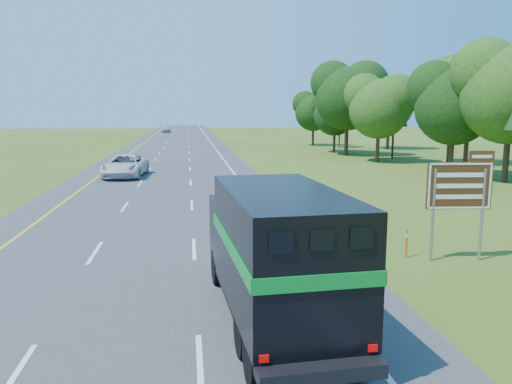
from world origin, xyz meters
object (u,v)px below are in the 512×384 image
(far_car, at_px, (166,129))
(exit_sign, at_px, (460,190))
(horse_truck, at_px, (275,251))
(white_suv, at_px, (125,166))

(far_car, distance_m, exit_sign, 109.87)
(horse_truck, bearing_deg, white_suv, 100.15)
(horse_truck, bearing_deg, exit_sign, 27.82)
(horse_truck, xyz_separation_m, white_suv, (-7.03, 29.10, -0.96))
(white_suv, bearing_deg, horse_truck, -71.81)
(horse_truck, distance_m, exit_sign, 8.57)
(far_car, bearing_deg, exit_sign, -83.58)
(white_suv, bearing_deg, far_car, 94.76)
(exit_sign, bearing_deg, horse_truck, -143.11)
(far_car, bearing_deg, horse_truck, -87.53)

